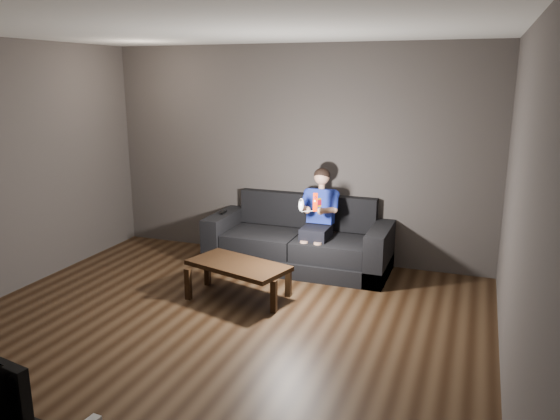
% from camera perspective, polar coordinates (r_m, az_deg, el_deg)
% --- Properties ---
extents(floor, '(5.00, 5.00, 0.00)m').
position_cam_1_polar(floor, '(5.13, -7.79, -13.09)').
color(floor, black).
rests_on(floor, ground).
extents(back_wall, '(5.00, 0.04, 2.70)m').
position_cam_1_polar(back_wall, '(6.94, 1.56, 5.88)').
color(back_wall, '#413C38').
rests_on(back_wall, ground).
extents(right_wall, '(0.04, 5.00, 2.70)m').
position_cam_1_polar(right_wall, '(4.14, 23.77, -0.82)').
color(right_wall, '#413C38').
rests_on(right_wall, ground).
extents(ceiling, '(5.00, 5.00, 0.02)m').
position_cam_1_polar(ceiling, '(4.59, -8.95, 18.52)').
color(ceiling, silver).
rests_on(ceiling, back_wall).
extents(sofa, '(2.23, 0.96, 0.86)m').
position_cam_1_polar(sofa, '(6.78, 2.08, -3.59)').
color(sofa, black).
rests_on(sofa, floor).
extents(child, '(0.47, 0.57, 1.15)m').
position_cam_1_polar(child, '(6.53, 4.06, -0.17)').
color(child, black).
rests_on(child, sofa).
extents(wii_remote_red, '(0.06, 0.08, 0.21)m').
position_cam_1_polar(wii_remote_red, '(6.04, 3.72, 0.83)').
color(wii_remote_red, '#C51D00').
rests_on(wii_remote_red, child).
extents(nunchuk_white, '(0.07, 0.10, 0.16)m').
position_cam_1_polar(nunchuk_white, '(6.10, 2.23, 0.56)').
color(nunchuk_white, silver).
rests_on(nunchuk_white, child).
extents(wii_remote_black, '(0.05, 0.15, 0.03)m').
position_cam_1_polar(wii_remote_black, '(6.98, -5.95, -0.24)').
color(wii_remote_black, black).
rests_on(wii_remote_black, sofa).
extents(coffee_table, '(1.17, 0.81, 0.39)m').
position_cam_1_polar(coffee_table, '(5.82, -4.38, -6.05)').
color(coffee_table, black).
rests_on(coffee_table, floor).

